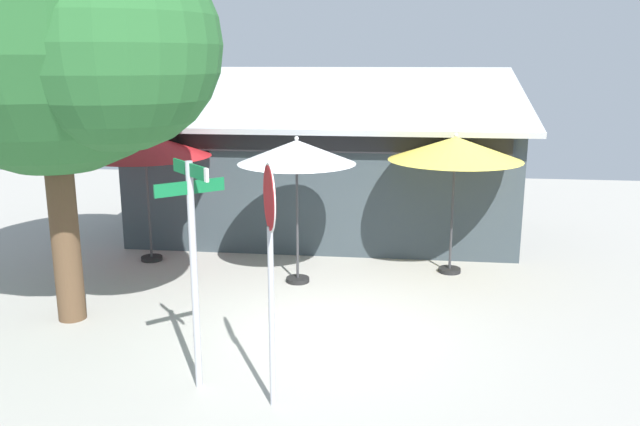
% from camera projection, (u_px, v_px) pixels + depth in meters
% --- Properties ---
extents(ground_plane, '(28.00, 28.00, 0.10)m').
position_uv_depth(ground_plane, '(323.00, 334.00, 10.00)').
color(ground_plane, '#9E9B93').
extents(cafe_building, '(9.04, 4.69, 3.91)m').
position_uv_depth(cafe_building, '(325.00, 171.00, 15.44)').
color(cafe_building, '#333D42').
rests_on(cafe_building, ground).
extents(street_sign_post, '(0.70, 0.73, 2.93)m').
position_uv_depth(street_sign_post, '(193.00, 252.00, 7.90)').
color(street_sign_post, '#A8AAB2').
rests_on(street_sign_post, ground).
extents(stop_sign, '(0.29, 0.75, 2.98)m').
position_uv_depth(stop_sign, '(270.00, 240.00, 7.38)').
color(stop_sign, '#A8AAB2').
rests_on(stop_sign, ground).
extents(patio_umbrella_crimson_left, '(2.66, 2.66, 2.73)m').
position_uv_depth(patio_umbrella_crimson_left, '(145.00, 146.00, 12.98)').
color(patio_umbrella_crimson_left, black).
rests_on(patio_umbrella_crimson_left, ground).
extents(patio_umbrella_ivory_center, '(2.17, 2.17, 2.76)m').
position_uv_depth(patio_umbrella_ivory_center, '(297.00, 153.00, 11.66)').
color(patio_umbrella_ivory_center, black).
rests_on(patio_umbrella_ivory_center, ground).
extents(patio_umbrella_mustard_right, '(2.55, 2.55, 2.76)m').
position_uv_depth(patio_umbrella_mustard_right, '(455.00, 149.00, 12.21)').
color(patio_umbrella_mustard_right, black).
rests_on(patio_umbrella_mustard_right, ground).
extents(shade_tree, '(5.18, 4.79, 7.18)m').
position_uv_depth(shade_tree, '(56.00, 19.00, 9.27)').
color(shade_tree, brown).
rests_on(shade_tree, ground).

